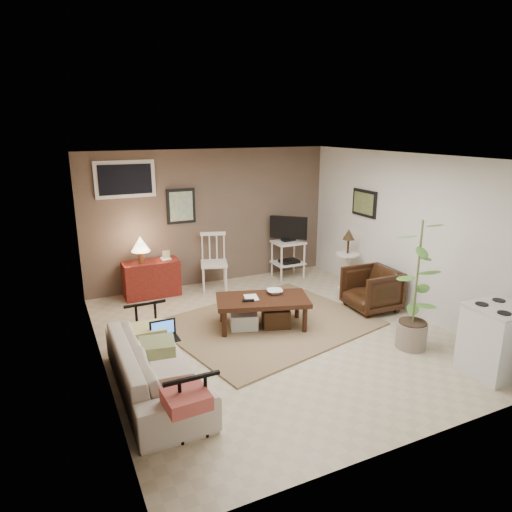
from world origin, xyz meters
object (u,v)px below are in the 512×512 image
red_console (151,275)px  spindle_chair (214,264)px  side_table (348,252)px  sofa (155,359)px  stove (496,340)px  coffee_table (262,310)px  tv_stand (288,245)px  potted_plant (417,281)px  armchair (372,287)px

red_console → spindle_chair: 1.10m
red_console → side_table: bearing=-19.5°
sofa → stove: stove is taller
coffee_table → sofa: bearing=-151.3°
spindle_chair → tv_stand: tv_stand is taller
side_table → stove: side_table is taller
red_console → spindle_chair: red_console is taller
side_table → stove: size_ratio=1.30×
red_console → spindle_chair: size_ratio=1.06×
tv_stand → red_console: bearing=177.7°
red_console → stove: red_console is taller
spindle_chair → potted_plant: potted_plant is taller
spindle_chair → armchair: spindle_chair is taller
coffee_table → spindle_chair: bearing=91.3°
sofa → tv_stand: 4.24m
potted_plant → stove: (0.41, -0.88, -0.50)m
side_table → stove: (-0.14, -3.05, -0.26)m
coffee_table → red_console: (-1.13, 1.95, 0.09)m
red_console → side_table: 3.38m
red_console → stove: 5.16m
side_table → sofa: bearing=-154.9°
red_console → tv_stand: 2.59m
coffee_table → sofa: (-1.73, -0.95, 0.11)m
spindle_chair → stove: spindle_chair is taller
sofa → armchair: size_ratio=2.68×
red_console → tv_stand: (2.58, -0.10, 0.26)m
tv_stand → side_table: tv_stand is taller
spindle_chair → side_table: size_ratio=0.91×
sofa → red_console: 2.96m
spindle_chair → potted_plant: size_ratio=0.58×
side_table → coffee_table: bearing=-158.2°
coffee_table → side_table: 2.24m
spindle_chair → armchair: (1.88, -1.93, -0.10)m
spindle_chair → stove: 4.50m
coffee_table → tv_stand: 2.37m
armchair → stove: stove is taller
stove → sofa: bearing=160.5°
coffee_table → stove: 2.94m
armchair → potted_plant: size_ratio=0.43×
spindle_chair → potted_plant: 3.55m
tv_stand → side_table: 1.19m
tv_stand → potted_plant: (0.05, -3.19, 0.29)m
sofa → armchair: sofa is taller
red_console → armchair: (2.97, -2.05, 0.00)m
side_table → red_console: bearing=160.5°
tv_stand → potted_plant: 3.20m
side_table → stove: 3.07m
spindle_chair → tv_stand: (1.49, 0.02, 0.16)m
spindle_chair → potted_plant: (1.54, -3.17, 0.45)m
red_console → side_table: side_table is taller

